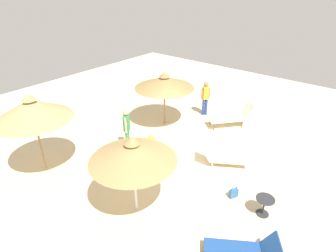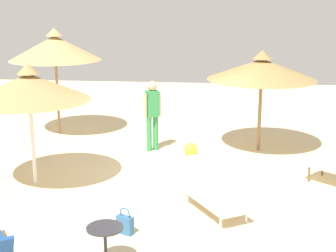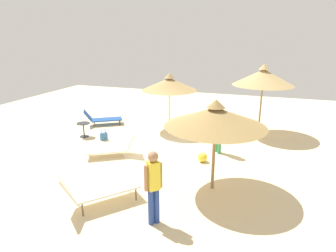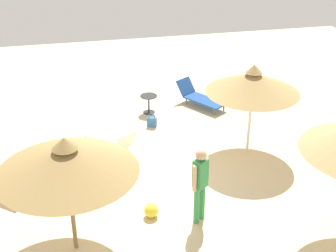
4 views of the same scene
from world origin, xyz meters
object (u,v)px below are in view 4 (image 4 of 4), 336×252
at_px(person_standing_far_left, 200,181).
at_px(beach_ball, 151,210).
at_px(handbag, 152,122).
at_px(side_table_round, 149,101).
at_px(lounge_chair_back, 200,97).
at_px(parasol_umbrella_center, 66,160).
at_px(parasol_umbrella_front, 253,82).
at_px(lounge_chair_far_right, 112,140).

relative_size(person_standing_far_left, beach_ball, 5.45).
height_order(person_standing_far_left, handbag, person_standing_far_left).
xyz_separation_m(person_standing_far_left, side_table_round, (-5.59, -0.06, -0.62)).
distance_m(lounge_chair_back, side_table_round, 1.75).
distance_m(side_table_round, beach_ball, 5.33).
relative_size(parasol_umbrella_center, side_table_round, 4.50).
bearing_deg(parasol_umbrella_front, parasol_umbrella_center, -59.05).
bearing_deg(parasol_umbrella_center, person_standing_far_left, 96.36).
height_order(parasol_umbrella_front, lounge_chair_far_right, parasol_umbrella_front).
height_order(parasol_umbrella_front, beach_ball, parasol_umbrella_front).
bearing_deg(lounge_chair_back, side_table_round, -83.95).
distance_m(person_standing_far_left, beach_ball, 1.36).
bearing_deg(parasol_umbrella_center, side_table_round, 156.22).
relative_size(lounge_chair_far_right, handbag, 3.86).
height_order(lounge_chair_back, beach_ball, lounge_chair_back).
distance_m(parasol_umbrella_center, lounge_chair_back, 7.66).
distance_m(parasol_umbrella_front, side_table_round, 4.07).
height_order(parasol_umbrella_center, person_standing_far_left, parasol_umbrella_center).
height_order(lounge_chair_back, handbag, lounge_chair_back).
height_order(parasol_umbrella_center, beach_ball, parasol_umbrella_center).
bearing_deg(handbag, lounge_chair_back, 122.84).
bearing_deg(lounge_chair_back, person_standing_far_left, -16.18).
bearing_deg(parasol_umbrella_center, handbag, 152.94).
distance_m(lounge_chair_back, beach_ball, 6.05).
height_order(parasol_umbrella_front, parasol_umbrella_center, parasol_umbrella_center).
distance_m(lounge_chair_back, person_standing_far_left, 6.06).
bearing_deg(beach_ball, lounge_chair_far_right, -170.67).
bearing_deg(beach_ball, handbag, 168.92).
relative_size(lounge_chair_far_right, person_standing_far_left, 1.00).
relative_size(handbag, beach_ball, 1.41).
height_order(parasol_umbrella_center, side_table_round, parasol_umbrella_center).
xyz_separation_m(parasol_umbrella_front, parasol_umbrella_center, (2.86, -4.76, 0.02)).
xyz_separation_m(lounge_chair_back, handbag, (1.18, -1.83, -0.15)).
bearing_deg(lounge_chair_far_right, beach_ball, 9.33).
bearing_deg(lounge_chair_back, beach_ball, -26.13).
bearing_deg(beach_ball, parasol_umbrella_front, 125.57).
relative_size(parasol_umbrella_front, person_standing_far_left, 1.42).
xyz_separation_m(parasol_umbrella_front, lounge_chair_far_right, (-0.86, -3.60, -1.71)).
bearing_deg(lounge_chair_back, parasol_umbrella_center, -35.49).
distance_m(parasol_umbrella_front, person_standing_far_left, 3.47).
bearing_deg(parasol_umbrella_front, side_table_round, -144.41).
bearing_deg(lounge_chair_far_right, parasol_umbrella_center, -17.34).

